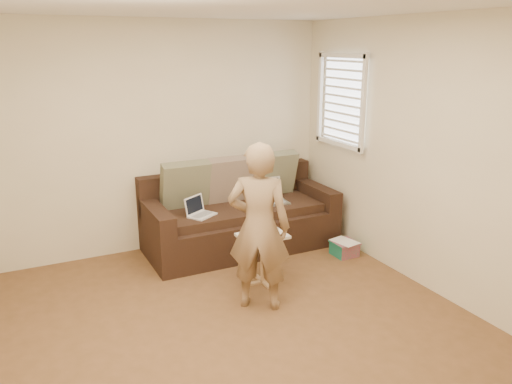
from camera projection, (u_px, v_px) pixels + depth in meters
floor at (245, 337)px, 4.22m from camera, size 4.50×4.50×0.00m
ceiling at (242, 3)px, 3.49m from camera, size 4.50×4.50×0.00m
wall_back at (160, 138)px, 5.79m from camera, size 4.00×0.00×4.00m
wall_front at (497, 329)px, 1.92m from camera, size 4.00×0.00×4.00m
wall_right at (440, 160)px, 4.71m from camera, size 0.00×4.50×4.50m
window_blinds at (342, 101)px, 5.86m from camera, size 0.12×0.88×1.08m
sofa at (241, 213)px, 5.96m from camera, size 2.20×0.95×0.85m
pillow_left at (185, 185)px, 5.77m from camera, size 0.55×0.29×0.57m
pillow_mid at (230, 180)px, 6.00m from camera, size 0.55×0.27×0.57m
pillow_right at (274, 174)px, 6.28m from camera, size 0.55×0.28×0.57m
laptop_silver at (271, 203)px, 6.02m from camera, size 0.41×0.32×0.26m
laptop_white at (202, 216)px, 5.57m from camera, size 0.36×0.33×0.21m
person at (259, 227)px, 4.52m from camera, size 0.68×0.63×1.54m
side_table at (262, 259)px, 5.12m from camera, size 0.47×0.33×0.52m
drinking_glass at (249, 229)px, 5.02m from camera, size 0.07×0.07×0.12m
scissors at (268, 233)px, 5.05m from camera, size 0.20×0.14×0.02m
paper_on_table at (268, 233)px, 5.09m from camera, size 0.25×0.33×0.00m
striped_box at (344, 248)px, 5.83m from camera, size 0.27×0.27×0.17m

